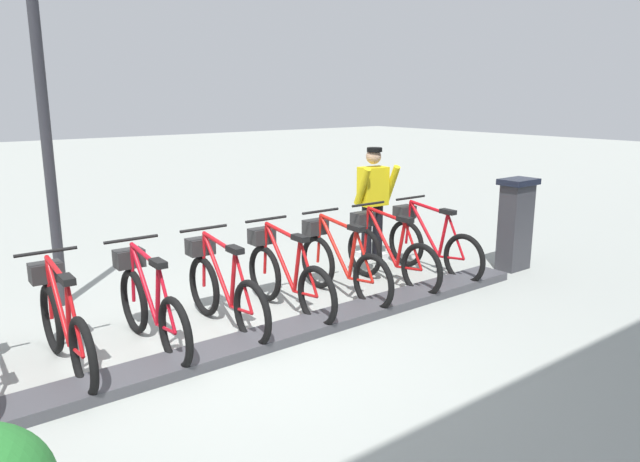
{
  "coord_description": "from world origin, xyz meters",
  "views": [
    {
      "loc": [
        -4.65,
        2.6,
        2.4
      ],
      "look_at": [
        0.5,
        -1.38,
        0.9
      ],
      "focal_mm": 33.33,
      "sensor_mm": 36.0,
      "label": 1
    }
  ],
  "objects_px": {
    "bike_docked_6": "(63,324)",
    "worker_near_rack": "(373,199)",
    "bike_docked_1": "(388,252)",
    "bike_docked_0": "(430,243)",
    "lamp_post": "(39,66)",
    "bike_docked_2": "(340,263)",
    "bike_docked_4": "(223,289)",
    "bike_docked_3": "(285,275)",
    "payment_kiosk": "(515,223)",
    "bike_docked_5": "(150,305)"
  },
  "relations": [
    {
      "from": "bike_docked_5",
      "to": "payment_kiosk",
      "type": "bearing_deg",
      "value": -96.44
    },
    {
      "from": "bike_docked_2",
      "to": "bike_docked_4",
      "type": "relative_size",
      "value": 1.0
    },
    {
      "from": "bike_docked_0",
      "to": "worker_near_rack",
      "type": "bearing_deg",
      "value": 6.91
    },
    {
      "from": "bike_docked_1",
      "to": "bike_docked_6",
      "type": "height_order",
      "value": "same"
    },
    {
      "from": "bike_docked_1",
      "to": "bike_docked_3",
      "type": "bearing_deg",
      "value": 90.0
    },
    {
      "from": "bike_docked_0",
      "to": "bike_docked_4",
      "type": "xyz_separation_m",
      "value": [
        0.0,
        3.17,
        0.0
      ]
    },
    {
      "from": "bike_docked_4",
      "to": "lamp_post",
      "type": "height_order",
      "value": "lamp_post"
    },
    {
      "from": "bike_docked_6",
      "to": "worker_near_rack",
      "type": "xyz_separation_m",
      "value": [
        1.01,
        -4.63,
        0.48
      ]
    },
    {
      "from": "bike_docked_6",
      "to": "lamp_post",
      "type": "bearing_deg",
      "value": -13.68
    },
    {
      "from": "bike_docked_5",
      "to": "bike_docked_6",
      "type": "height_order",
      "value": "same"
    },
    {
      "from": "bike_docked_2",
      "to": "bike_docked_1",
      "type": "bearing_deg",
      "value": -90.0
    },
    {
      "from": "bike_docked_2",
      "to": "bike_docked_4",
      "type": "bearing_deg",
      "value": 90.0
    },
    {
      "from": "bike_docked_1",
      "to": "bike_docked_4",
      "type": "relative_size",
      "value": 1.0
    },
    {
      "from": "bike_docked_3",
      "to": "bike_docked_4",
      "type": "relative_size",
      "value": 1.0
    },
    {
      "from": "payment_kiosk",
      "to": "bike_docked_1",
      "type": "xyz_separation_m",
      "value": [
        0.57,
        1.89,
        -0.24
      ]
    },
    {
      "from": "bike_docked_2",
      "to": "bike_docked_3",
      "type": "distance_m",
      "value": 0.79
    },
    {
      "from": "bike_docked_0",
      "to": "bike_docked_1",
      "type": "xyz_separation_m",
      "value": [
        0.0,
        0.79,
        0.0
      ]
    },
    {
      "from": "bike_docked_5",
      "to": "worker_near_rack",
      "type": "relative_size",
      "value": 1.04
    },
    {
      "from": "bike_docked_2",
      "to": "bike_docked_3",
      "type": "relative_size",
      "value": 1.0
    },
    {
      "from": "lamp_post",
      "to": "bike_docked_0",
      "type": "bearing_deg",
      "value": -112.34
    },
    {
      "from": "bike_docked_4",
      "to": "worker_near_rack",
      "type": "bearing_deg",
      "value": -71.62
    },
    {
      "from": "bike_docked_0",
      "to": "bike_docked_1",
      "type": "distance_m",
      "value": 0.79
    },
    {
      "from": "payment_kiosk",
      "to": "bike_docked_0",
      "type": "bearing_deg",
      "value": 62.54
    },
    {
      "from": "bike_docked_6",
      "to": "lamp_post",
      "type": "relative_size",
      "value": 0.42
    },
    {
      "from": "bike_docked_1",
      "to": "payment_kiosk",
      "type": "bearing_deg",
      "value": -106.81
    },
    {
      "from": "bike_docked_0",
      "to": "bike_docked_5",
      "type": "relative_size",
      "value": 1.0
    },
    {
      "from": "payment_kiosk",
      "to": "bike_docked_4",
      "type": "relative_size",
      "value": 0.74
    },
    {
      "from": "bike_docked_0",
      "to": "bike_docked_5",
      "type": "height_order",
      "value": "same"
    },
    {
      "from": "bike_docked_0",
      "to": "bike_docked_6",
      "type": "xyz_separation_m",
      "value": [
        0.0,
        4.76,
        0.0
      ]
    },
    {
      "from": "bike_docked_5",
      "to": "worker_near_rack",
      "type": "xyz_separation_m",
      "value": [
        1.01,
        -3.84,
        0.48
      ]
    },
    {
      "from": "bike_docked_3",
      "to": "bike_docked_6",
      "type": "relative_size",
      "value": 1.0
    },
    {
      "from": "worker_near_rack",
      "to": "bike_docked_4",
      "type": "bearing_deg",
      "value": 108.38
    },
    {
      "from": "bike_docked_0",
      "to": "bike_docked_4",
      "type": "bearing_deg",
      "value": 90.0
    },
    {
      "from": "bike_docked_3",
      "to": "bike_docked_6",
      "type": "xyz_separation_m",
      "value": [
        0.0,
        2.38,
        0.0
      ]
    },
    {
      "from": "bike_docked_1",
      "to": "worker_near_rack",
      "type": "height_order",
      "value": "worker_near_rack"
    },
    {
      "from": "bike_docked_3",
      "to": "bike_docked_6",
      "type": "distance_m",
      "value": 2.38
    },
    {
      "from": "bike_docked_4",
      "to": "bike_docked_5",
      "type": "distance_m",
      "value": 0.79
    },
    {
      "from": "bike_docked_1",
      "to": "bike_docked_0",
      "type": "bearing_deg",
      "value": -90.0
    },
    {
      "from": "bike_docked_4",
      "to": "bike_docked_5",
      "type": "relative_size",
      "value": 1.0
    },
    {
      "from": "bike_docked_2",
      "to": "worker_near_rack",
      "type": "xyz_separation_m",
      "value": [
        1.01,
        -1.46,
        0.48
      ]
    },
    {
      "from": "bike_docked_0",
      "to": "lamp_post",
      "type": "distance_m",
      "value": 5.19
    },
    {
      "from": "bike_docked_3",
      "to": "worker_near_rack",
      "type": "height_order",
      "value": "worker_near_rack"
    },
    {
      "from": "bike_docked_0",
      "to": "bike_docked_6",
      "type": "bearing_deg",
      "value": 90.0
    },
    {
      "from": "bike_docked_6",
      "to": "worker_near_rack",
      "type": "bearing_deg",
      "value": -77.67
    },
    {
      "from": "bike_docked_4",
      "to": "lamp_post",
      "type": "xyz_separation_m",
      "value": [
        1.78,
        1.15,
        2.27
      ]
    },
    {
      "from": "bike_docked_3",
      "to": "bike_docked_2",
      "type": "bearing_deg",
      "value": -90.0
    },
    {
      "from": "lamp_post",
      "to": "bike_docked_6",
      "type": "bearing_deg",
      "value": 166.32
    },
    {
      "from": "bike_docked_3",
      "to": "lamp_post",
      "type": "distance_m",
      "value": 3.47
    },
    {
      "from": "bike_docked_6",
      "to": "lamp_post",
      "type": "xyz_separation_m",
      "value": [
        1.78,
        -0.43,
        2.27
      ]
    },
    {
      "from": "bike_docked_6",
      "to": "bike_docked_3",
      "type": "bearing_deg",
      "value": -90.0
    }
  ]
}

